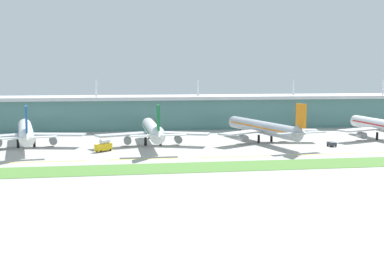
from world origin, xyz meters
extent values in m
plane|color=#A8A59E|center=(0.00, 0.00, 0.00)|extent=(600.00, 600.00, 0.00)
cube|color=slate|center=(0.00, 100.92, 8.19)|extent=(280.00, 28.00, 16.39)
cube|color=silver|center=(0.00, 100.92, 17.29)|extent=(288.00, 34.00, 1.80)
cylinder|color=silver|center=(-56.00, 95.32, 22.69)|extent=(0.90, 0.90, 9.00)
cylinder|color=silver|center=(0.00, 95.32, 22.69)|extent=(0.90, 0.90, 9.00)
cylinder|color=silver|center=(56.00, 95.32, 22.69)|extent=(0.90, 0.90, 9.00)
cylinder|color=silver|center=(112.00, 95.32, 22.69)|extent=(0.90, 0.90, 9.00)
cylinder|color=white|center=(-83.62, 35.90, 6.50)|extent=(15.65, 56.34, 5.80)
cone|color=white|center=(-88.94, 65.53, 6.50)|extent=(6.13, 4.91, 5.51)
cone|color=white|center=(-78.12, 5.29, 7.70)|extent=(6.02, 7.40, 5.72)
cube|color=#19519E|center=(-78.29, 6.28, 14.15)|extent=(1.82, 6.42, 9.50)
cube|color=white|center=(-83.62, 4.81, 7.50)|extent=(10.41, 4.92, 0.36)
cube|color=white|center=(-72.79, 6.76, 7.50)|extent=(10.41, 4.92, 0.36)
cube|color=#B7BABF|center=(-71.02, 33.67, 5.20)|extent=(24.88, 11.57, 0.70)
cylinder|color=gray|center=(-72.46, 34.88, 2.40)|extent=(3.95, 5.00, 3.20)
cylinder|color=black|center=(-87.35, 56.64, 1.80)|extent=(0.70, 0.70, 3.60)
cylinder|color=black|center=(-86.24, 32.38, 1.80)|extent=(1.10, 1.10, 3.60)
cylinder|color=black|center=(-79.94, 33.51, 1.80)|extent=(1.10, 1.10, 3.60)
cube|color=#19519E|center=(-83.62, 35.90, 6.90)|extent=(14.69, 50.81, 0.60)
cylinder|color=silver|center=(-30.66, 33.60, 6.50)|extent=(5.81, 52.04, 5.80)
cone|color=silver|center=(-30.67, 61.63, 6.50)|extent=(5.51, 4.00, 5.51)
cone|color=silver|center=(-30.65, 4.58, 7.70)|extent=(4.93, 6.63, 5.72)
cube|color=#146B38|center=(-30.65, 5.58, 14.15)|extent=(0.70, 6.40, 9.50)
cube|color=silver|center=(-36.15, 5.08, 7.50)|extent=(10.00, 3.20, 0.36)
cube|color=silver|center=(-25.15, 5.08, 7.50)|extent=(10.00, 3.20, 0.36)
cube|color=#B7BABF|center=(-42.66, 29.18, 5.20)|extent=(24.80, 15.30, 0.70)
cylinder|color=gray|center=(-41.46, 30.62, 2.40)|extent=(3.20, 4.50, 3.20)
cube|color=#B7BABF|center=(-18.66, 29.18, 5.20)|extent=(24.80, 15.29, 0.70)
cylinder|color=gray|center=(-19.86, 30.63, 2.40)|extent=(3.20, 4.50, 3.20)
cylinder|color=black|center=(-30.67, 53.12, 1.80)|extent=(0.70, 0.70, 3.60)
cylinder|color=black|center=(-33.86, 30.60, 1.80)|extent=(1.10, 1.10, 3.60)
cylinder|color=black|center=(-27.46, 30.60, 1.80)|extent=(1.10, 1.10, 3.60)
cube|color=#146B38|center=(-30.66, 33.60, 6.90)|extent=(5.85, 46.84, 0.60)
cylinder|color=#ADB2BC|center=(18.73, 34.75, 6.50)|extent=(17.54, 57.73, 5.80)
cone|color=#ADB2BC|center=(12.38, 64.97, 6.50)|extent=(6.21, 5.05, 5.51)
cone|color=#ADB2BC|center=(25.28, 3.54, 7.70)|extent=(6.19, 7.50, 5.72)
cube|color=orange|center=(25.07, 4.52, 14.15)|extent=(2.00, 6.41, 9.50)
cube|color=#ADB2BC|center=(19.79, 2.90, 7.50)|extent=(10.44, 5.19, 0.36)
cube|color=#ADB2BC|center=(30.56, 5.16, 7.50)|extent=(10.44, 5.19, 0.36)
cube|color=#B7BABF|center=(7.89, 27.95, 5.20)|extent=(23.72, 19.02, 0.70)
cylinder|color=gray|center=(8.77, 29.61, 2.40)|extent=(4.06, 5.06, 3.20)
cube|color=#B7BABF|center=(31.38, 32.88, 5.20)|extent=(24.82, 10.92, 0.70)
cylinder|color=gray|center=(29.91, 34.05, 2.40)|extent=(4.06, 5.06, 3.20)
cylinder|color=black|center=(14.27, 55.95, 1.80)|extent=(0.70, 0.70, 3.60)
cylinder|color=black|center=(16.21, 31.15, 1.80)|extent=(1.10, 1.10, 3.60)
cylinder|color=black|center=(22.47, 32.47, 1.80)|extent=(1.10, 1.10, 3.60)
cube|color=orange|center=(18.73, 34.75, 6.90)|extent=(16.40, 52.08, 0.60)
cylinder|color=white|center=(76.37, 35.01, 6.50)|extent=(5.98, 48.51, 5.80)
cone|color=white|center=(76.47, 61.25, 6.50)|extent=(5.52, 4.02, 5.51)
cube|color=#B7BABF|center=(64.36, 30.63, 5.20)|extent=(24.81, 15.22, 0.70)
cylinder|color=gray|center=(65.56, 32.07, 2.40)|extent=(3.22, 4.51, 3.20)
cylinder|color=black|center=(76.44, 53.19, 1.80)|extent=(0.70, 0.70, 3.60)
cylinder|color=black|center=(73.16, 32.02, 1.80)|extent=(1.10, 1.10, 3.60)
cube|color=red|center=(76.37, 35.01, 6.90)|extent=(6.00, 43.66, 0.60)
cube|color=yellow|center=(-71.00, -3.13, 0.02)|extent=(28.00, 0.70, 0.04)
cube|color=yellow|center=(-37.00, -3.13, 0.02)|extent=(28.00, 0.70, 0.04)
cube|color=yellow|center=(-3.00, -3.13, 0.02)|extent=(28.00, 0.70, 0.04)
cube|color=yellow|center=(31.00, -3.13, 0.02)|extent=(28.00, 0.70, 0.04)
cube|color=#518438|center=(0.00, -21.87, 0.05)|extent=(300.00, 18.00, 0.10)
cube|color=gold|center=(-51.28, 17.22, 1.75)|extent=(7.05, 6.80, 2.60)
cylinder|color=silver|center=(-50.69, 17.76, 3.95)|extent=(4.29, 4.19, 2.00)
cylinder|color=black|center=(-52.33, 14.65, 0.45)|extent=(0.90, 0.87, 0.90)
cylinder|color=black|center=(-53.92, 16.36, 0.45)|extent=(0.90, 0.87, 0.90)
cylinder|color=black|center=(-48.64, 18.07, 0.45)|extent=(0.90, 0.87, 0.90)
cylinder|color=black|center=(-50.23, 19.79, 0.45)|extent=(0.90, 0.87, 0.90)
cube|color=#333842|center=(43.59, 16.18, 1.15)|extent=(2.66, 4.54, 1.40)
cylinder|color=black|center=(42.42, 17.66, 0.45)|extent=(0.40, 0.92, 0.90)
cylinder|color=black|center=(44.57, 17.79, 0.45)|extent=(0.40, 0.92, 0.90)
cylinder|color=black|center=(42.60, 14.58, 0.45)|extent=(0.40, 0.92, 0.90)
cylinder|color=black|center=(44.76, 14.71, 0.45)|extent=(0.40, 0.92, 0.90)
camera|label=1|loc=(-47.63, -179.14, 30.08)|focal=46.49mm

